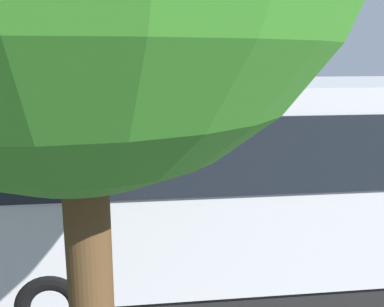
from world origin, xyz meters
TOP-DOWN VIEW (x-y plane):
  - ground_plane at (0.00, 0.00)m, footprint 80.00×80.00m
  - tour_bus at (-0.89, 4.02)m, footprint 10.85×2.68m
  - spectator_far_left at (-2.87, 0.91)m, footprint 0.57×0.32m
  - spectator_left at (-1.75, 0.87)m, footprint 0.58×0.37m
  - spectator_centre at (-0.46, 0.93)m, footprint 0.57×0.33m
  - spectator_right at (0.88, 0.91)m, footprint 0.57×0.31m
  - stunt_motorcycle at (3.70, -2.95)m, footprint 2.05×0.63m
  - traffic_cone at (1.22, -3.66)m, footprint 0.34×0.34m
  - bay_line_a at (-4.67, -1.85)m, footprint 0.23×4.03m
  - bay_line_b at (-2.03, -1.85)m, footprint 0.24×4.45m
  - bay_line_c at (0.61, -1.85)m, footprint 0.24×4.38m
  - bay_line_d at (3.25, -1.85)m, footprint 0.22×3.66m

SIDE VIEW (x-z plane):
  - ground_plane at x=0.00m, z-range 0.00..0.00m
  - bay_line_c at x=0.61m, z-range 0.00..0.01m
  - bay_line_a at x=-4.67m, z-range 0.00..0.01m
  - bay_line_b at x=-2.03m, z-range 0.00..0.01m
  - bay_line_d at x=3.25m, z-range 0.00..0.01m
  - traffic_cone at x=1.22m, z-range -0.01..0.62m
  - stunt_motorcycle at x=3.70m, z-range 0.00..1.23m
  - spectator_far_left at x=-2.87m, z-range 0.16..1.88m
  - spectator_centre at x=-0.46m, z-range 0.18..1.93m
  - spectator_right at x=0.88m, z-range 0.18..1.97m
  - spectator_left at x=-1.75m, z-range 0.18..1.98m
  - tour_bus at x=-0.89m, z-range 0.02..3.27m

